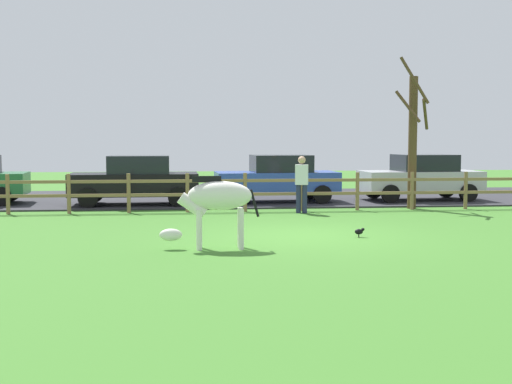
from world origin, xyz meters
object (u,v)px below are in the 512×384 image
object	(u,v)px
parked_car_silver	(421,177)
visitor_near_fence	(302,182)
zebra	(215,201)
crow_on_grass	(359,231)
bare_tree	(413,138)
parked_car_black	(136,180)
parked_car_blue	(277,178)

from	to	relation	value
parked_car_silver	visitor_near_fence	distance (m)	5.59
zebra	crow_on_grass	distance (m)	3.46
bare_tree	parked_car_silver	world-z (taller)	bare_tree
zebra	parked_car_black	xyz separation A→B (m)	(-2.19, 8.46, -0.08)
parked_car_blue	visitor_near_fence	world-z (taller)	visitor_near_fence
parked_car_silver	visitor_near_fence	size ratio (longest dim) A/B	2.48
crow_on_grass	bare_tree	bearing A→B (deg)	60.77
parked_car_black	parked_car_blue	distance (m)	4.63
bare_tree	parked_car_black	world-z (taller)	bare_tree
bare_tree	parked_car_silver	distance (m)	2.79
zebra	parked_car_blue	world-z (taller)	parked_car_blue
bare_tree	parked_car_blue	xyz separation A→B (m)	(-3.88, 2.07, -1.31)
parked_car_black	parked_car_silver	world-z (taller)	same
bare_tree	parked_car_silver	bearing A→B (deg)	63.71
parked_car_blue	crow_on_grass	bearing A→B (deg)	-84.58
bare_tree	visitor_near_fence	bearing A→B (deg)	-166.32
bare_tree	parked_car_blue	world-z (taller)	bare_tree
bare_tree	parked_car_silver	size ratio (longest dim) A/B	1.13
zebra	crow_on_grass	xyz separation A→B (m)	(3.16, 1.17, -0.80)
parked_car_silver	crow_on_grass	bearing A→B (deg)	-118.41
parked_car_black	parked_car_blue	size ratio (longest dim) A/B	0.99
crow_on_grass	parked_car_black	distance (m)	9.07
crow_on_grass	visitor_near_fence	distance (m)	4.84
parked_car_silver	parked_car_blue	distance (m)	4.97
parked_car_blue	visitor_near_fence	bearing A→B (deg)	-84.24
crow_on_grass	parked_car_blue	world-z (taller)	parked_car_blue
zebra	parked_car_black	size ratio (longest dim) A/B	0.48
zebra	parked_car_blue	xyz separation A→B (m)	(2.43, 8.87, -0.08)
parked_car_blue	visitor_near_fence	distance (m)	2.96
parked_car_silver	visitor_near_fence	bearing A→B (deg)	-146.64
crow_on_grass	parked_car_silver	size ratio (longest dim) A/B	0.05
parked_car_black	parked_car_silver	bearing A→B (deg)	3.23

